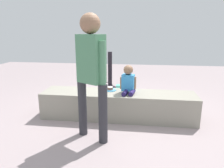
% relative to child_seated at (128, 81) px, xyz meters
% --- Properties ---
extents(ground_plane, '(12.00, 12.00, 0.00)m').
position_rel_child_seated_xyz_m(ground_plane, '(-0.17, 0.01, -0.68)').
color(ground_plane, gray).
extents(concrete_ledge, '(2.67, 0.58, 0.46)m').
position_rel_child_seated_xyz_m(concrete_ledge, '(-0.17, 0.01, -0.44)').
color(concrete_ledge, gray).
rests_on(concrete_ledge, ground_plane).
extents(child_seated, '(0.28, 0.33, 0.48)m').
position_rel_child_seated_xyz_m(child_seated, '(0.00, 0.00, 0.00)').
color(child_seated, '#261B55').
rests_on(child_seated, concrete_ledge).
extents(adult_standing, '(0.46, 0.36, 1.73)m').
position_rel_child_seated_xyz_m(adult_standing, '(-0.46, -0.77, 0.37)').
color(adult_standing, '#2C2C32').
rests_on(adult_standing, ground_plane).
extents(cake_plate, '(0.22, 0.22, 0.07)m').
position_rel_child_seated_xyz_m(cake_plate, '(-0.33, 0.12, -0.19)').
color(cake_plate, '#4CA5D8').
rests_on(cake_plate, concrete_ledge).
extents(gift_bag, '(0.18, 0.13, 0.35)m').
position_rel_child_seated_xyz_m(gift_bag, '(-0.23, 1.08, -0.52)').
color(gift_bag, '#59C6B2').
rests_on(gift_bag, ground_plane).
extents(railing_post, '(0.36, 0.36, 0.98)m').
position_rel_child_seated_xyz_m(railing_post, '(-0.58, 1.84, -0.32)').
color(railing_post, black).
rests_on(railing_post, ground_plane).
extents(water_bottle_near_gift, '(0.07, 0.07, 0.21)m').
position_rel_child_seated_xyz_m(water_bottle_near_gift, '(-0.56, 1.06, -0.58)').
color(water_bottle_near_gift, silver).
rests_on(water_bottle_near_gift, ground_plane).
extents(cake_box_white, '(0.31, 0.34, 0.14)m').
position_rel_child_seated_xyz_m(cake_box_white, '(0.61, 0.97, -0.61)').
color(cake_box_white, white).
rests_on(cake_box_white, ground_plane).
extents(handbag_black_leather, '(0.30, 0.14, 0.31)m').
position_rel_child_seated_xyz_m(handbag_black_leather, '(-0.55, 1.35, -0.57)').
color(handbag_black_leather, black).
rests_on(handbag_black_leather, ground_plane).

